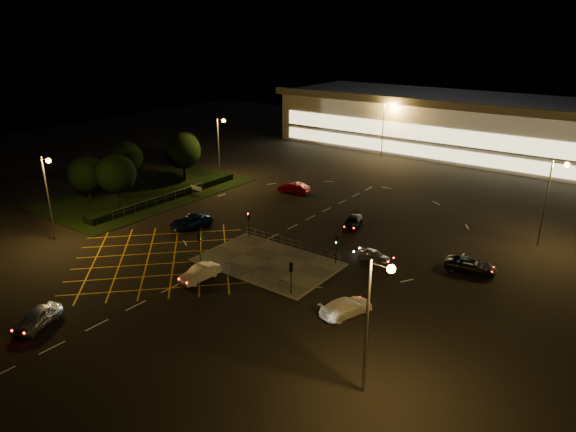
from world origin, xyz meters
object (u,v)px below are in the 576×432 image
Objects in this scene: car_right_silver at (373,255)px; car_near_silver at (37,318)px; car_circ_red at (294,188)px; car_approach_white at (346,307)px; car_queue_white at (200,273)px; car_far_dkgrey at (353,222)px; signal_nw at (249,219)px; car_east_grey at (471,265)px; signal_ne at (336,244)px; car_left_blue at (191,221)px; signal_sw at (199,241)px; signal_se at (291,271)px.

car_near_silver is at bearing 152.54° from car_right_silver.
car_circ_red is 0.94× the size of car_approach_white.
car_far_dkgrey is (5.04, 21.49, -0.07)m from car_queue_white.
car_far_dkgrey is (9.91, 35.45, -0.12)m from car_near_silver.
signal_nw reaches higher than car_east_grey.
car_left_blue is (-20.20, -1.56, -1.61)m from signal_ne.
car_right_silver is 0.72× the size of car_approach_white.
car_approach_white is at bearing -179.95° from signal_sw.
car_near_silver is at bearing 50.74° from signal_se.
signal_ne is 13.82m from car_east_grey.
signal_sw is 0.62× the size of car_approach_white.
signal_nw is 13.34m from car_far_dkgrey.
signal_sw is 0.72× the size of car_queue_white.
car_left_blue is 26.92m from car_approach_white.
car_circ_red reaches higher than car_left_blue.
signal_sw is 0.66× the size of car_circ_red.
signal_ne is at bearing 16.01° from car_left_blue.
signal_se is 0.69× the size of car_near_silver.
car_left_blue is 20.24m from car_far_dkgrey.
car_near_silver is (-13.86, -16.96, -1.59)m from signal_se.
car_near_silver reaches higher than car_far_dkgrey.
signal_se is at bearing 24.91° from car_circ_red.
car_left_blue is 18.97m from car_circ_red.
car_right_silver is at bearing 54.06° from car_queue_white.
signal_nw is 1.00× the size of signal_ne.
car_queue_white reaches higher than car_east_grey.
signal_nw is at bearing 180.00° from signal_ne.
signal_sw is 17.14m from car_near_silver.
signal_nw is at bearing 66.73° from car_near_silver.
signal_nw is at bearing -33.65° from signal_se.
car_far_dkgrey is at bearing 80.40° from car_queue_white.
car_left_blue is at bearing 86.16° from car_near_silver.
car_left_blue is 1.20× the size of car_far_dkgrey.
signal_nw is 19.70m from car_approach_white.
car_east_grey is (11.96, 6.73, -1.66)m from signal_ne.
car_left_blue is 33.21m from car_east_grey.
car_approach_white is at bearing -78.57° from car_far_dkgrey.
car_near_silver reaches higher than car_right_silver.
car_far_dkgrey is 0.95× the size of car_circ_red.
car_approach_white reaches higher than car_east_grey.
car_near_silver is 0.95× the size of car_circ_red.
car_far_dkgrey is (8.05, 10.50, -1.71)m from signal_nw.
car_near_silver is at bearing -119.06° from signal_ne.
signal_se and signal_ne have the same top height.
car_right_silver is at bearing -54.87° from car_approach_white.
signal_sw reaches higher than car_approach_white.
signal_se reaches higher than car_near_silver.
car_far_dkgrey is at bearing 110.62° from signal_ne.
signal_ne is at bearing 0.00° from signal_nw.
car_circ_red is at bearing 95.03° from car_left_blue.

